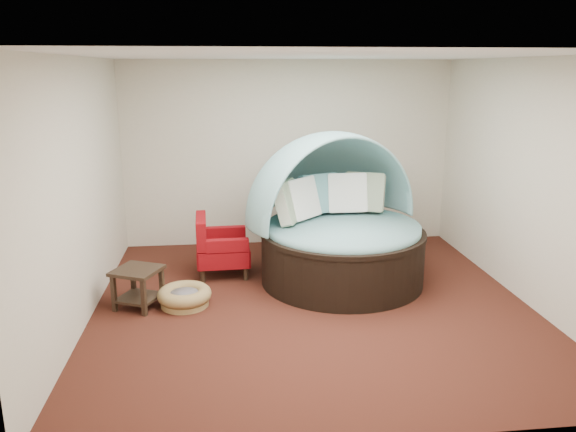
{
  "coord_description": "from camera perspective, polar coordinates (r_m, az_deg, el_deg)",
  "views": [
    {
      "loc": [
        -0.96,
        -6.0,
        2.68
      ],
      "look_at": [
        -0.22,
        0.6,
        0.92
      ],
      "focal_mm": 35.0,
      "sensor_mm": 36.0,
      "label": 1
    }
  ],
  "objects": [
    {
      "name": "pet_basket",
      "position": [
        6.68,
        -10.46,
        -8.02
      ],
      "size": [
        0.72,
        0.72,
        0.22
      ],
      "rotation": [
        0.0,
        0.0,
        0.17
      ],
      "color": "olive",
      "rests_on": "floor"
    },
    {
      "name": "side_table",
      "position": [
        6.69,
        -15.01,
        -6.53
      ],
      "size": [
        0.64,
        0.64,
        0.46
      ],
      "rotation": [
        0.0,
        0.0,
        -0.43
      ],
      "color": "black",
      "rests_on": "floor"
    },
    {
      "name": "wall_front",
      "position": [
        3.85,
        8.49,
        -4.74
      ],
      "size": [
        5.0,
        0.0,
        5.0
      ],
      "primitive_type": "plane",
      "rotation": [
        -1.57,
        0.0,
        0.0
      ],
      "color": "beige",
      "rests_on": "floor"
    },
    {
      "name": "canopy_daybed",
      "position": [
        7.19,
        5.05,
        0.36
      ],
      "size": [
        2.76,
        2.72,
        1.92
      ],
      "rotation": [
        0.0,
        0.0,
        0.39
      ],
      "color": "black",
      "rests_on": "floor"
    },
    {
      "name": "wall_right",
      "position": [
        7.04,
        23.19,
        3.16
      ],
      "size": [
        0.0,
        5.0,
        5.0
      ],
      "primitive_type": "plane",
      "rotation": [
        1.57,
        0.0,
        -1.57
      ],
      "color": "beige",
      "rests_on": "floor"
    },
    {
      "name": "ceiling",
      "position": [
        6.08,
        2.8,
        15.96
      ],
      "size": [
        5.0,
        5.0,
        0.0
      ],
      "primitive_type": "plane",
      "rotation": [
        3.14,
        0.0,
        0.0
      ],
      "color": "white",
      "rests_on": "wall_back"
    },
    {
      "name": "floor",
      "position": [
        6.64,
        2.49,
        -8.98
      ],
      "size": [
        5.0,
        5.0,
        0.0
      ],
      "primitive_type": "plane",
      "color": "#461E14",
      "rests_on": "ground"
    },
    {
      "name": "wall_left",
      "position": [
        6.32,
        -20.37,
        2.22
      ],
      "size": [
        0.0,
        5.0,
        5.0
      ],
      "primitive_type": "plane",
      "rotation": [
        1.57,
        0.0,
        1.57
      ],
      "color": "beige",
      "rests_on": "floor"
    },
    {
      "name": "red_armchair",
      "position": [
        7.51,
        -7.02,
        -3.18
      ],
      "size": [
        0.71,
        0.72,
        0.81
      ],
      "rotation": [
        0.0,
        0.0,
        0.04
      ],
      "color": "black",
      "rests_on": "floor"
    },
    {
      "name": "wall_back",
      "position": [
        8.65,
        0.03,
        6.32
      ],
      "size": [
        5.0,
        0.0,
        5.0
      ],
      "primitive_type": "plane",
      "rotation": [
        1.57,
        0.0,
        0.0
      ],
      "color": "beige",
      "rests_on": "floor"
    }
  ]
}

